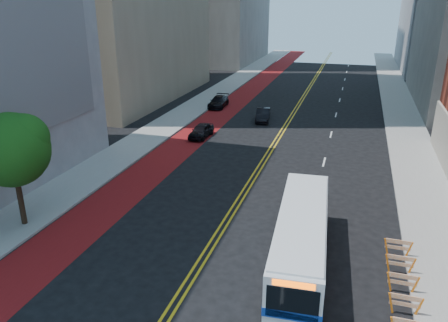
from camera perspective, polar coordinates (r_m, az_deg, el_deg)
name	(u,v)px	position (r m, az deg, el deg)	size (l,w,h in m)	color
sidewalk_left	(174,121)	(48.09, -6.60, 5.26)	(4.00, 140.00, 0.15)	gray
sidewalk_right	(409,140)	(44.63, 23.05, 2.50)	(4.00, 140.00, 0.15)	gray
bus_lane_paint	(207,124)	(46.73, -2.18, 4.84)	(3.60, 140.00, 0.01)	maroon
center_line_inner	(281,130)	(44.86, 7.45, 4.00)	(0.14, 140.00, 0.01)	gold
center_line_outer	(284,131)	(44.80, 7.91, 3.96)	(0.14, 140.00, 0.01)	gold
lane_dashes	(336,115)	(52.08, 14.42, 5.86)	(0.14, 98.20, 0.01)	silver
construction_barriers	(407,314)	(20.15, 22.77, -17.94)	(1.42, 10.91, 1.00)	orange
street_tree	(12,147)	(26.92, -25.91, 1.66)	(4.20, 4.20, 6.70)	black
transit_bus	(301,238)	(22.28, 10.05, -9.85)	(3.04, 10.77, 2.93)	silver
car_a	(201,131)	(42.09, -2.99, 3.96)	(1.53, 3.81, 1.30)	black
car_b	(263,115)	(48.02, 5.13, 6.03)	(1.41, 4.04, 1.33)	black
car_c	(219,102)	(54.04, -0.72, 7.75)	(1.84, 4.54, 1.32)	black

